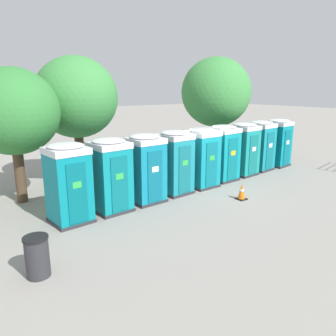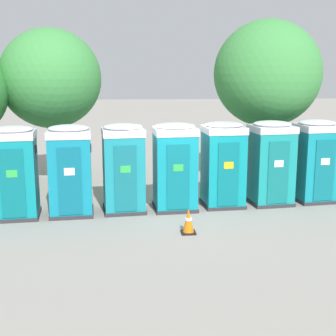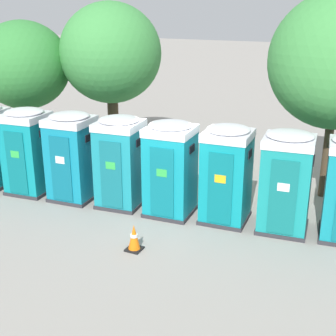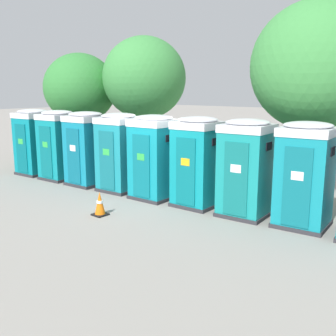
# 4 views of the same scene
# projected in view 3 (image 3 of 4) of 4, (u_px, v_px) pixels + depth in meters

# --- Properties ---
(ground_plane) EXTENTS (120.00, 120.00, 0.00)m
(ground_plane) POSITION_uv_depth(u_px,v_px,m) (174.00, 208.00, 12.98)
(ground_plane) COLOR gray
(portapotty_1) EXTENTS (1.30, 1.30, 2.54)m
(portapotty_1) POSITION_uv_depth(u_px,v_px,m) (28.00, 151.00, 13.75)
(portapotty_1) COLOR #2D2D33
(portapotty_1) RESTS_ON ground
(portapotty_2) EXTENTS (1.29, 1.28, 2.54)m
(portapotty_2) POSITION_uv_depth(u_px,v_px,m) (72.00, 156.00, 13.27)
(portapotty_2) COLOR #2D2D33
(portapotty_2) RESTS_ON ground
(portapotty_3) EXTENTS (1.30, 1.31, 2.54)m
(portapotty_3) POSITION_uv_depth(u_px,v_px,m) (120.00, 161.00, 12.83)
(portapotty_3) COLOR #2D2D33
(portapotty_3) RESTS_ON ground
(portapotty_4) EXTENTS (1.29, 1.27, 2.54)m
(portapotty_4) POSITION_uv_depth(u_px,v_px,m) (170.00, 168.00, 12.29)
(portapotty_4) COLOR #2D2D33
(portapotty_4) RESTS_ON ground
(portapotty_5) EXTENTS (1.25, 1.27, 2.54)m
(portapotty_5) POSITION_uv_depth(u_px,v_px,m) (226.00, 174.00, 11.89)
(portapotty_5) COLOR #2D2D33
(portapotty_5) RESTS_ON ground
(portapotty_6) EXTENTS (1.34, 1.32, 2.54)m
(portapotty_6) POSITION_uv_depth(u_px,v_px,m) (286.00, 181.00, 11.38)
(portapotty_6) COLOR #2D2D33
(portapotty_6) RESTS_ON ground
(street_tree_0) EXTENTS (3.20, 3.20, 4.87)m
(street_tree_0) POSITION_uv_depth(u_px,v_px,m) (24.00, 66.00, 16.35)
(street_tree_0) COLOR #4C3826
(street_tree_0) RESTS_ON ground
(street_tree_2) EXTENTS (3.52, 3.52, 5.48)m
(street_tree_2) POSITION_uv_depth(u_px,v_px,m) (111.00, 54.00, 16.18)
(street_tree_2) COLOR #4C3826
(street_tree_2) RESTS_ON ground
(traffic_cone) EXTENTS (0.36, 0.36, 0.64)m
(traffic_cone) POSITION_uv_depth(u_px,v_px,m) (134.00, 238.00, 10.70)
(traffic_cone) COLOR black
(traffic_cone) RESTS_ON ground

